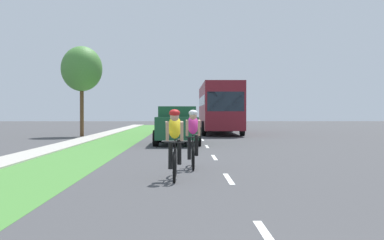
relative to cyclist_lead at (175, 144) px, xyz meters
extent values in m
plane|color=#424244|center=(1.22, 11.37, -0.81)|extent=(120.00, 120.00, 0.00)
cube|color=#478438|center=(-3.39, 11.37, -0.81)|extent=(2.53, 70.00, 0.01)
cube|color=#B2ADA3|center=(-5.27, 11.37, -0.81)|extent=(1.22, 70.00, 0.10)
cube|color=white|center=(1.22, -4.99, -0.81)|extent=(0.12, 1.80, 0.01)
cube|color=white|center=(1.22, 0.10, -0.81)|extent=(0.12, 1.80, 0.01)
cube|color=white|center=(1.22, 5.19, -0.81)|extent=(0.12, 1.80, 0.01)
cube|color=white|center=(1.22, 10.28, -0.81)|extent=(0.12, 1.80, 0.01)
cube|color=white|center=(1.22, 15.37, -0.81)|extent=(0.12, 1.80, 0.01)
cube|color=white|center=(1.22, 20.46, -0.81)|extent=(0.12, 1.80, 0.01)
cube|color=white|center=(1.22, 25.55, -0.81)|extent=(0.12, 1.80, 0.01)
cube|color=white|center=(1.22, 30.64, -0.81)|extent=(0.12, 1.80, 0.01)
cube|color=white|center=(1.22, 35.74, -0.81)|extent=(0.12, 1.80, 0.01)
cube|color=white|center=(1.22, 40.83, -0.81)|extent=(0.12, 1.80, 0.01)
torus|color=black|center=(0.00, 0.55, -0.47)|extent=(0.06, 0.68, 0.68)
torus|color=black|center=(0.00, -0.49, -0.47)|extent=(0.06, 0.68, 0.68)
cylinder|color=black|center=(0.00, -0.07, -0.29)|extent=(0.04, 0.59, 0.43)
cylinder|color=black|center=(0.00, 0.21, -0.19)|extent=(0.04, 0.04, 0.55)
cylinder|color=black|center=(0.00, -0.02, 0.04)|extent=(0.03, 0.55, 0.03)
cylinder|color=black|center=(0.00, -0.47, 0.05)|extent=(0.42, 0.02, 0.02)
ellipsoid|color=yellow|center=(0.00, 0.05, 0.37)|extent=(0.30, 0.54, 0.63)
sphere|color=tan|center=(0.00, -0.23, 0.61)|extent=(0.20, 0.20, 0.20)
ellipsoid|color=red|center=(0.00, -0.23, 0.69)|extent=(0.24, 0.28, 0.16)
cylinder|color=tan|center=(-0.16, -0.23, 0.29)|extent=(0.07, 0.26, 0.45)
cylinder|color=tan|center=(0.16, -0.23, 0.29)|extent=(0.07, 0.26, 0.45)
cylinder|color=black|center=(-0.10, 0.13, -0.29)|extent=(0.10, 0.30, 0.60)
cylinder|color=black|center=(0.10, 0.08, -0.19)|extent=(0.10, 0.25, 0.61)
torus|color=black|center=(0.45, 2.71, -0.47)|extent=(0.06, 0.68, 0.68)
torus|color=black|center=(0.45, 1.67, -0.47)|extent=(0.06, 0.68, 0.68)
cylinder|color=black|center=(0.45, 2.09, -0.29)|extent=(0.04, 0.59, 0.43)
cylinder|color=black|center=(0.45, 2.37, -0.19)|extent=(0.04, 0.04, 0.55)
cylinder|color=black|center=(0.45, 2.14, 0.04)|extent=(0.03, 0.55, 0.03)
cylinder|color=black|center=(0.45, 1.69, 0.05)|extent=(0.42, 0.02, 0.02)
ellipsoid|color=#CC2D8C|center=(0.45, 2.21, 0.37)|extent=(0.30, 0.54, 0.63)
sphere|color=tan|center=(0.45, 1.93, 0.61)|extent=(0.20, 0.20, 0.20)
ellipsoid|color=white|center=(0.45, 1.93, 0.69)|extent=(0.24, 0.28, 0.16)
cylinder|color=tan|center=(0.29, 1.93, 0.29)|extent=(0.07, 0.26, 0.45)
cylinder|color=tan|center=(0.61, 1.93, 0.29)|extent=(0.07, 0.26, 0.45)
cylinder|color=black|center=(0.35, 2.29, -0.29)|extent=(0.10, 0.30, 0.60)
cylinder|color=black|center=(0.55, 2.24, -0.19)|extent=(0.10, 0.25, 0.61)
cube|color=#194C2D|center=(-0.11, 11.92, 0.00)|extent=(1.90, 4.70, 1.00)
cube|color=#194C2D|center=(-0.11, 12.12, 0.72)|extent=(1.71, 2.91, 0.52)
cube|color=#1E2833|center=(-0.11, 10.86, 0.60)|extent=(1.56, 0.08, 0.44)
cylinder|color=black|center=(-1.06, 10.51, -0.45)|extent=(0.25, 0.72, 0.72)
cylinder|color=black|center=(0.84, 10.51, -0.45)|extent=(0.25, 0.72, 0.72)
cylinder|color=black|center=(-1.06, 13.33, -0.45)|extent=(0.25, 0.72, 0.72)
cylinder|color=black|center=(0.84, 13.33, -0.45)|extent=(0.25, 0.72, 0.72)
cube|color=maroon|center=(2.73, 23.77, 1.12)|extent=(2.50, 11.60, 3.10)
cube|color=#1E2833|center=(2.73, 23.77, 1.52)|extent=(2.52, 10.67, 0.64)
cube|color=#1E2833|center=(2.73, 18.00, 1.37)|extent=(2.25, 0.06, 1.20)
cylinder|color=black|center=(1.48, 20.00, -0.33)|extent=(0.28, 0.96, 0.96)
cylinder|color=black|center=(3.98, 20.00, -0.33)|extent=(0.28, 0.96, 0.96)
cylinder|color=black|center=(1.48, 26.96, -0.33)|extent=(0.28, 0.96, 0.96)
cylinder|color=black|center=(3.98, 26.96, -0.33)|extent=(0.28, 0.96, 0.96)
cylinder|color=brown|center=(-6.24, 19.31, 0.81)|extent=(0.24, 0.24, 3.24)
ellipsoid|color=#478438|center=(-6.24, 19.31, 3.45)|extent=(2.57, 2.57, 2.83)
camera|label=1|loc=(0.21, -10.62, 0.70)|focal=44.30mm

